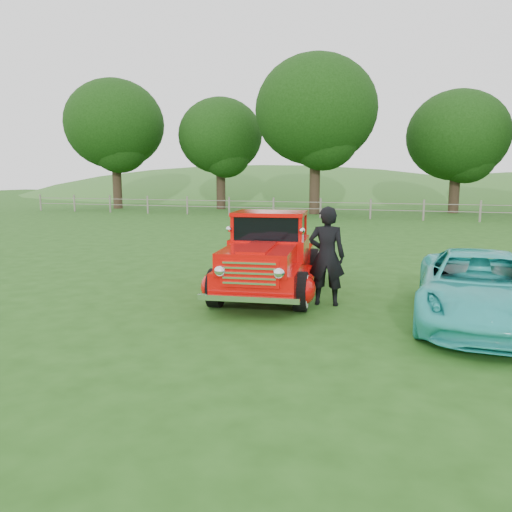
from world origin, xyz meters
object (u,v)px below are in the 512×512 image
(tree_far_west, at_px, (115,124))
(man, at_px, (327,256))
(red_pickup, at_px, (270,256))
(tree_mid_west, at_px, (220,136))
(tree_near_west, at_px, (316,110))
(teal_sedan, at_px, (480,288))
(tree_near_east, at_px, (458,136))

(tree_far_west, height_order, man, tree_far_west)
(red_pickup, bearing_deg, man, -36.39)
(tree_far_west, xyz_separation_m, tree_mid_west, (8.00, 2.00, -0.94))
(tree_near_west, xyz_separation_m, teal_sedan, (7.82, -24.10, -6.18))
(tree_mid_west, distance_m, tree_near_west, 8.63)
(red_pickup, bearing_deg, tree_mid_west, 106.89)
(tree_near_west, xyz_separation_m, man, (5.06, -23.70, -5.82))
(red_pickup, relative_size, man, 2.63)
(tree_far_west, height_order, tree_near_west, tree_near_west)
(tree_near_west, bearing_deg, man, -77.94)
(tree_far_west, height_order, tree_mid_west, tree_far_west)
(teal_sedan, height_order, man, man)
(tree_far_west, relative_size, man, 5.06)
(red_pickup, bearing_deg, tree_near_west, 91.76)
(tree_far_west, bearing_deg, tree_mid_west, 14.04)
(tree_near_west, distance_m, tree_near_east, 9.97)
(tree_far_west, relative_size, tree_near_east, 1.19)
(tree_mid_west, height_order, tree_near_west, tree_near_west)
(tree_far_west, bearing_deg, tree_near_west, -3.58)
(tree_far_west, relative_size, tree_mid_west, 1.17)
(tree_far_west, bearing_deg, man, -49.55)
(teal_sedan, bearing_deg, tree_far_west, 135.29)
(red_pickup, relative_size, teal_sedan, 1.16)
(man, bearing_deg, tree_mid_west, -68.77)
(tree_mid_west, height_order, red_pickup, tree_mid_west)
(tree_mid_west, height_order, man, tree_mid_west)
(tree_near_west, bearing_deg, tree_near_east, 23.96)
(tree_near_west, height_order, man, tree_near_west)
(tree_far_west, distance_m, tree_near_west, 16.03)
(tree_near_west, relative_size, man, 5.31)
(tree_near_east, distance_m, red_pickup, 27.81)
(tree_near_east, distance_m, man, 28.30)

